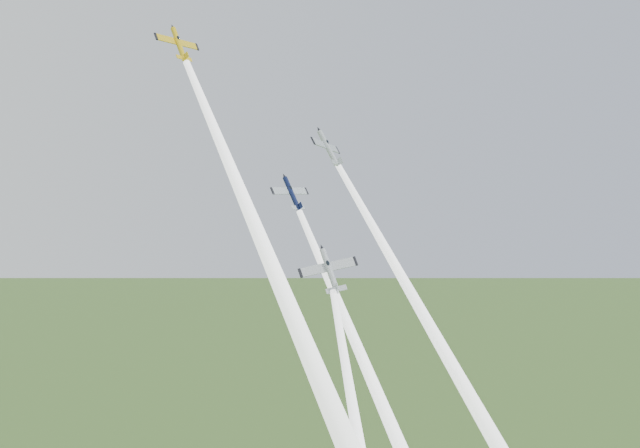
{
  "coord_description": "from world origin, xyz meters",
  "views": [
    {
      "loc": [
        -69.97,
        -93.89,
        95.11
      ],
      "look_at": [
        0.0,
        -6.0,
        92.0
      ],
      "focal_mm": 45.0,
      "sensor_mm": 36.0,
      "label": 1
    }
  ],
  "objects_px": {
    "plane_navy": "(292,193)",
    "plane_silver_low": "(330,270)",
    "plane_yellow": "(179,44)",
    "plane_silver_right": "(328,148)"
  },
  "relations": [
    {
      "from": "plane_navy",
      "to": "plane_silver_low",
      "type": "distance_m",
      "value": 14.91
    },
    {
      "from": "plane_silver_low",
      "to": "plane_yellow",
      "type": "bearing_deg",
      "value": 168.52
    },
    {
      "from": "plane_yellow",
      "to": "plane_silver_right",
      "type": "height_order",
      "value": "plane_yellow"
    },
    {
      "from": "plane_navy",
      "to": "plane_silver_low",
      "type": "bearing_deg",
      "value": -99.84
    },
    {
      "from": "plane_silver_right",
      "to": "plane_silver_low",
      "type": "relative_size",
      "value": 0.96
    },
    {
      "from": "plane_yellow",
      "to": "plane_navy",
      "type": "xyz_separation_m",
      "value": [
        18.04,
        -1.72,
        -20.45
      ]
    },
    {
      "from": "plane_yellow",
      "to": "plane_silver_low",
      "type": "xyz_separation_m",
      "value": [
        17.19,
        -11.85,
        -31.37
      ]
    },
    {
      "from": "plane_navy",
      "to": "plane_silver_low",
      "type": "xyz_separation_m",
      "value": [
        -0.85,
        -10.12,
        -10.92
      ]
    },
    {
      "from": "plane_yellow",
      "to": "plane_silver_right",
      "type": "bearing_deg",
      "value": -9.57
    },
    {
      "from": "plane_navy",
      "to": "plane_silver_right",
      "type": "height_order",
      "value": "plane_silver_right"
    }
  ]
}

